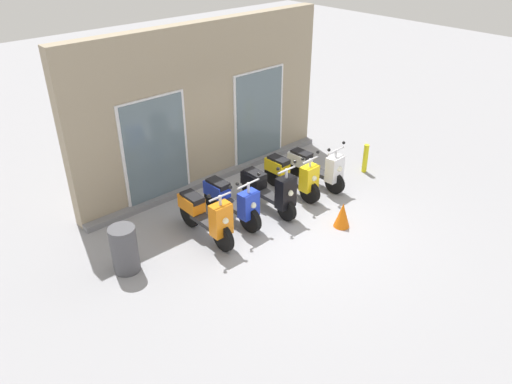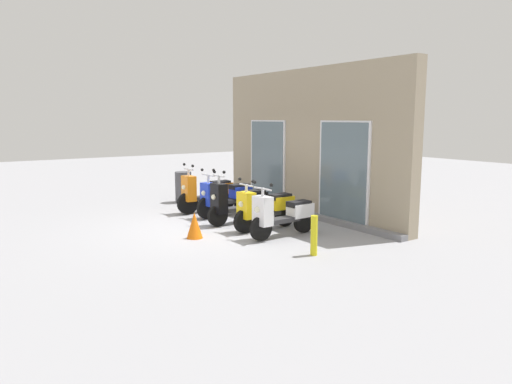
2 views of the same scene
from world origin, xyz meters
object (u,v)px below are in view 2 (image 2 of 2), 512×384
Objects in this scene: traffic_cone at (195,225)px; scooter_white at (282,214)px; scooter_orange at (206,192)px; scooter_black at (237,202)px; scooter_yellow at (265,208)px; curb_bollard at (314,236)px; trash_bin at (183,187)px; scooter_blue at (226,197)px.

scooter_white is at bearing 59.57° from traffic_cone.
scooter_orange is 1.03× the size of scooter_black.
curb_bollard is (2.05, -0.42, -0.11)m from scooter_yellow.
scooter_orange is 2.30× the size of curb_bollard.
scooter_white is at bearing 165.40° from curb_bollard.
scooter_yellow reaches higher than trash_bin.
scooter_white is (0.70, -0.07, -0.00)m from scooter_yellow.
scooter_orange and scooter_black have the same top height.
scooter_blue is at bearing 11.33° from scooter_orange.
scooter_orange is 1.58m from scooter_black.
scooter_blue is 1.67m from scooter_yellow.
scooter_yellow is at bearing 11.65° from scooter_black.
scooter_yellow reaches higher than traffic_cone.
scooter_blue is at bearing -0.28° from trash_bin.
scooter_black is at bearing -3.78° from trash_bin.
traffic_cone is at bearing -47.23° from scooter_blue.
scooter_blue is at bearing 173.08° from curb_bollard.
curb_bollard is 0.81× the size of trash_bin.
scooter_orange is 3.09× the size of traffic_cone.
scooter_black reaches higher than scooter_blue.
scooter_yellow is 3.01× the size of traffic_cone.
scooter_yellow is 4.02m from trash_bin.
scooter_black reaches higher than trash_bin.
traffic_cone is at bearing -152.70° from curb_bollard.
traffic_cone is (-0.88, -1.51, -0.20)m from scooter_white.
traffic_cone is (0.65, -1.41, -0.23)m from scooter_black.
scooter_yellow is 2.24× the size of curb_bollard.
scooter_black is 0.97× the size of scooter_white.
scooter_blue reaches higher than scooter_yellow.
scooter_blue is 0.99× the size of scooter_white.
trash_bin is (-6.07, 0.46, 0.08)m from curb_bollard.
traffic_cone is (-2.24, -1.15, -0.09)m from curb_bollard.
scooter_black reaches higher than scooter_yellow.
curb_bollard is at bearing 27.30° from traffic_cone.
traffic_cone is (3.84, -1.62, -0.17)m from trash_bin.
scooter_yellow is at bearing 168.35° from curb_bollard.
traffic_cone is (2.22, -1.46, -0.24)m from scooter_orange.
scooter_orange is 0.75m from scooter_blue.
scooter_white is at bearing -2.40° from scooter_blue.
curb_bollard is (3.72, -0.45, -0.12)m from scooter_blue.
curb_bollard is (2.88, -0.25, -0.14)m from scooter_black.
curb_bollard is 2.52m from traffic_cone.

